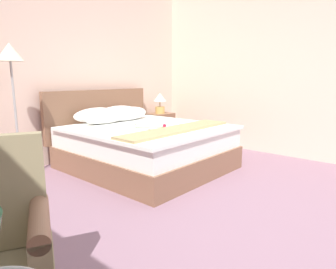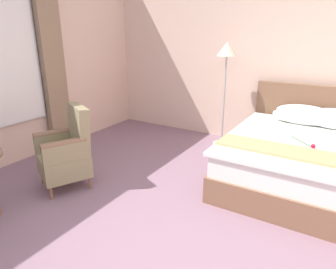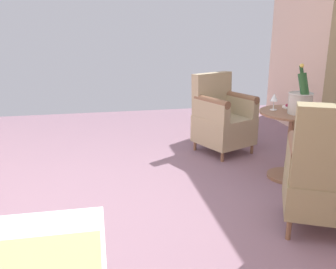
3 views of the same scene
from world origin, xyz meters
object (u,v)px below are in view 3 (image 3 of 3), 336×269
(side_table_round, at_px, (291,139))
(armchair_by_window, at_px, (326,175))
(snack_plate, at_px, (290,107))
(champagne_bucket, at_px, (301,100))
(wine_glass_near_bucket, at_px, (309,98))
(wine_glass_near_edge, at_px, (274,98))
(armchair_facing_bed, at_px, (222,118))

(side_table_round, distance_m, armchair_by_window, 0.99)
(snack_plate, distance_m, armchair_by_window, 1.18)
(side_table_round, xyz_separation_m, champagne_bucket, (-0.01, 0.08, 0.39))
(wine_glass_near_bucket, relative_size, armchair_by_window, 0.16)
(side_table_round, xyz_separation_m, wine_glass_near_edge, (0.15, -0.11, 0.38))
(side_table_round, height_order, wine_glass_near_edge, wine_glass_near_edge)
(wine_glass_near_edge, xyz_separation_m, armchair_by_window, (0.11, 1.06, -0.34))
(wine_glass_near_bucket, xyz_separation_m, armchair_by_window, (0.44, 1.00, -0.33))
(champagne_bucket, bearing_deg, wine_glass_near_edge, -48.42)
(armchair_facing_bed, bearing_deg, champagne_bucket, 112.36)
(side_table_round, height_order, armchair_facing_bed, armchair_facing_bed)
(wine_glass_near_bucket, distance_m, armchair_by_window, 1.14)
(snack_plate, bearing_deg, wine_glass_near_edge, 16.31)
(wine_glass_near_bucket, xyz_separation_m, snack_plate, (0.13, -0.11, -0.10))
(side_table_round, relative_size, armchair_by_window, 0.68)
(wine_glass_near_bucket, bearing_deg, wine_glass_near_edge, -9.35)
(wine_glass_near_edge, bearing_deg, champagne_bucket, 131.58)
(side_table_round, xyz_separation_m, armchair_facing_bed, (0.39, -0.89, 0.00))
(wine_glass_near_bucket, distance_m, wine_glass_near_edge, 0.34)
(wine_glass_near_bucket, height_order, armchair_by_window, armchair_by_window)
(wine_glass_near_edge, height_order, armchair_by_window, armchair_by_window)
(champagne_bucket, height_order, snack_plate, champagne_bucket)
(armchair_facing_bed, bearing_deg, wine_glass_near_bucket, 124.05)
(side_table_round, bearing_deg, armchair_facing_bed, -66.37)
(wine_glass_near_bucket, height_order, snack_plate, wine_glass_near_bucket)
(champagne_bucket, xyz_separation_m, wine_glass_near_edge, (0.17, -0.19, -0.01))
(armchair_by_window, bearing_deg, wine_glass_near_edge, -95.74)
(snack_plate, relative_size, armchair_by_window, 0.16)
(side_table_round, bearing_deg, wine_glass_near_edge, -34.18)
(side_table_round, xyz_separation_m, armchair_by_window, (0.26, 0.95, 0.04))
(wine_glass_near_edge, bearing_deg, armchair_facing_bed, -73.41)
(snack_plate, bearing_deg, armchair_by_window, 74.47)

